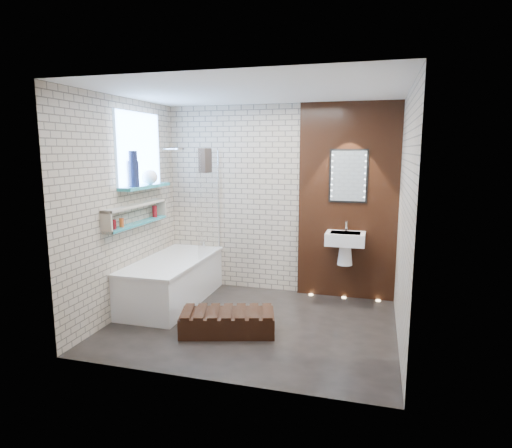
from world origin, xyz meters
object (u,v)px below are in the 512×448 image
(led_mirror, at_px, (348,176))
(washbasin, at_px, (345,243))
(bath_screen, at_px, (209,203))
(bathtub, at_px, (173,280))
(walnut_step, at_px, (227,323))

(led_mirror, bearing_deg, washbasin, -90.00)
(led_mirror, bearing_deg, bath_screen, -169.34)
(bathtub, bearing_deg, washbasin, 16.01)
(bathtub, relative_size, walnut_step, 1.71)
(washbasin, xyz_separation_m, walnut_step, (-1.15, -1.37, -0.68))
(bath_screen, distance_m, led_mirror, 1.89)
(led_mirror, bearing_deg, walnut_step, -126.90)
(bathtub, bearing_deg, bath_screen, 51.10)
(led_mirror, distance_m, walnut_step, 2.46)
(bath_screen, relative_size, washbasin, 2.41)
(bathtub, distance_m, led_mirror, 2.68)
(washbasin, bearing_deg, led_mirror, 90.00)
(bathtub, xyz_separation_m, led_mirror, (2.17, 0.78, 1.36))
(bath_screen, bearing_deg, walnut_step, -60.64)
(walnut_step, bearing_deg, washbasin, 50.06)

